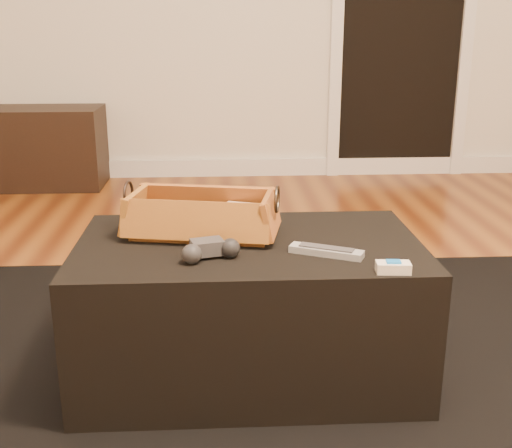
{
  "coord_description": "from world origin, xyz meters",
  "views": [
    {
      "loc": [
        0.05,
        -1.76,
        1.04
      ],
      "look_at": [
        0.15,
        -0.01,
        0.49
      ],
      "focal_mm": 45.0,
      "sensor_mm": 36.0,
      "label": 1
    }
  ],
  "objects": [
    {
      "name": "baseboard",
      "position": [
        0.0,
        2.73,
        0.06
      ],
      "size": [
        5.0,
        0.04,
        0.12
      ],
      "primitive_type": "cube",
      "color": "white",
      "rests_on": "floor"
    },
    {
      "name": "ottoman",
      "position": [
        0.13,
        0.01,
        0.22
      ],
      "size": [
        1.0,
        0.6,
        0.42
      ],
      "primitive_type": "cube",
      "color": "black",
      "rests_on": "area_rug"
    },
    {
      "name": "wicker_basket",
      "position": [
        -0.01,
        0.08,
        0.49
      ],
      "size": [
        0.49,
        0.32,
        0.16
      ],
      "color": "#995C22",
      "rests_on": "ottoman"
    },
    {
      "name": "silver_remote",
      "position": [
        0.34,
        -0.11,
        0.44
      ],
      "size": [
        0.2,
        0.13,
        0.02
      ],
      "color": "#9FA2A6",
      "rests_on": "ottoman"
    },
    {
      "name": "door_jamb_left",
      "position": [
        0.85,
        2.72,
        1.02
      ],
      "size": [
        0.08,
        0.05,
        2.05
      ],
      "primitive_type": "cube",
      "color": "white",
      "rests_on": "floor"
    },
    {
      "name": "tv_remote",
      "position": [
        -0.03,
        0.07,
        0.46
      ],
      "size": [
        0.24,
        0.08,
        0.03
      ],
      "primitive_type": "cube",
      "rotation": [
        0.0,
        0.0,
        -0.09
      ],
      "color": "black",
      "rests_on": "wicker_basket"
    },
    {
      "name": "doorway_opening",
      "position": [
        1.3,
        2.73,
        1.02
      ],
      "size": [
        0.82,
        0.02,
        2.0
      ],
      "primitive_type": "cube",
      "color": "black",
      "rests_on": "floor"
    },
    {
      "name": "floor",
      "position": [
        0.0,
        0.0,
        -0.01
      ],
      "size": [
        5.0,
        5.5,
        0.01
      ],
      "primitive_type": "cube",
      "color": "brown",
      "rests_on": "ground"
    },
    {
      "name": "media_cabinet",
      "position": [
        -1.39,
        2.51,
        0.26
      ],
      "size": [
        1.32,
        0.45,
        0.52
      ],
      "primitive_type": "cube",
      "color": "black",
      "rests_on": "floor"
    },
    {
      "name": "cloth_bundle",
      "position": [
        0.12,
        0.09,
        0.48
      ],
      "size": [
        0.15,
        0.12,
        0.07
      ],
      "primitive_type": "cube",
      "rotation": [
        0.0,
        0.0,
        -0.37
      ],
      "color": "#CAAA8C",
      "rests_on": "wicker_basket"
    },
    {
      "name": "game_controller",
      "position": [
        0.02,
        -0.13,
        0.46
      ],
      "size": [
        0.17,
        0.12,
        0.05
      ],
      "color": "#303032",
      "rests_on": "ottoman"
    },
    {
      "name": "area_rug",
      "position": [
        0.13,
        -0.04,
        0.01
      ],
      "size": [
        2.6,
        2.0,
        0.01
      ],
      "primitive_type": "cube",
      "color": "black",
      "rests_on": "floor"
    },
    {
      "name": "cream_gadget",
      "position": [
        0.49,
        -0.25,
        0.45
      ],
      "size": [
        0.09,
        0.05,
        0.03
      ],
      "color": "silver",
      "rests_on": "ottoman"
    },
    {
      "name": "door_jamb_right",
      "position": [
        1.75,
        2.72,
        1.02
      ],
      "size": [
        0.08,
        0.05,
        2.05
      ],
      "primitive_type": "cube",
      "color": "white",
      "rests_on": "floor"
    }
  ]
}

